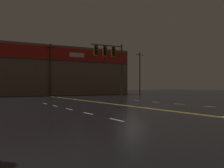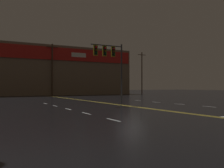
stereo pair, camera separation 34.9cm
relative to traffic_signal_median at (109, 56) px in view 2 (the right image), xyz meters
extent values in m
plane|color=black|center=(0.89, -2.40, -4.60)|extent=(200.00, 200.00, 0.00)
cube|color=gold|center=(0.74, -2.40, -4.60)|extent=(0.12, 60.00, 0.01)
cube|color=gold|center=(1.04, -2.40, -4.60)|extent=(0.12, 60.00, 0.01)
cube|color=silver|center=(-4.85, -9.60, -4.60)|extent=(0.12, 1.40, 0.01)
cube|color=silver|center=(-4.85, -6.00, -4.60)|extent=(0.12, 1.40, 0.01)
cube|color=silver|center=(-4.85, -2.40, -4.60)|extent=(0.12, 1.40, 0.01)
cube|color=silver|center=(-4.85, 1.20, -4.60)|extent=(0.12, 1.40, 0.01)
cube|color=silver|center=(-4.85, 4.80, -4.60)|extent=(0.12, 1.40, 0.01)
cube|color=silver|center=(6.62, -6.00, -4.60)|extent=(0.12, 1.40, 0.01)
cube|color=silver|center=(6.62, -2.40, -4.60)|extent=(0.12, 1.40, 0.01)
cube|color=silver|center=(6.62, 1.20, -4.60)|extent=(0.12, 1.40, 0.01)
cube|color=silver|center=(6.62, 4.80, -4.60)|extent=(0.12, 1.40, 0.01)
cylinder|color=#38383D|center=(1.39, 0.02, -1.66)|extent=(0.14, 0.14, 5.89)
cylinder|color=#38383D|center=(-0.24, 0.02, 1.04)|extent=(3.26, 0.10, 0.10)
cube|color=black|center=(0.45, 0.02, 0.50)|extent=(0.28, 0.24, 0.84)
cube|color=gold|center=(0.45, 0.02, 0.50)|extent=(0.42, 0.08, 0.99)
sphere|color=red|center=(0.45, -0.14, 0.75)|extent=(0.17, 0.17, 0.17)
sphere|color=#543707|center=(0.45, -0.14, 0.50)|extent=(0.17, 0.17, 0.17)
sphere|color=#084513|center=(0.45, -0.14, 0.24)|extent=(0.17, 0.17, 0.17)
cube|color=black|center=(-0.48, 0.02, 0.50)|extent=(0.28, 0.24, 0.84)
cube|color=gold|center=(-0.48, 0.02, 0.50)|extent=(0.42, 0.08, 0.99)
sphere|color=red|center=(-0.48, -0.14, 0.75)|extent=(0.17, 0.17, 0.17)
sphere|color=#543707|center=(-0.48, -0.14, 0.50)|extent=(0.17, 0.17, 0.17)
sphere|color=#084513|center=(-0.48, -0.14, 0.24)|extent=(0.17, 0.17, 0.17)
cube|color=black|center=(-1.41, 0.02, 0.50)|extent=(0.28, 0.24, 0.84)
cube|color=gold|center=(-1.41, 0.02, 0.50)|extent=(0.42, 0.08, 0.99)
sphere|color=red|center=(-1.41, -0.14, 0.75)|extent=(0.17, 0.17, 0.17)
sphere|color=#543707|center=(-1.41, -0.14, 0.50)|extent=(0.17, 0.17, 0.17)
sphere|color=#084513|center=(-1.41, -0.14, 0.24)|extent=(0.17, 0.17, 0.17)
cube|color=#7A6651|center=(0.89, 33.21, 0.47)|extent=(39.04, 10.00, 10.14)
cube|color=red|center=(0.89, 28.11, 3.77)|extent=(38.26, 0.20, 2.54)
cube|color=white|center=(7.72, 28.06, 3.77)|extent=(3.20, 0.16, 0.90)
cylinder|color=#4C3828|center=(2.09, 27.87, 0.51)|extent=(0.26, 0.26, 10.22)
cube|color=#4C3828|center=(2.09, 27.87, 5.01)|extent=(2.20, 0.12, 0.12)
cylinder|color=#4C3828|center=(23.70, 27.87, 0.39)|extent=(0.26, 0.26, 9.98)
cube|color=#4C3828|center=(23.70, 27.87, 4.77)|extent=(2.20, 0.12, 0.12)
camera|label=1|loc=(-11.41, -20.72, -2.89)|focal=40.00mm
camera|label=2|loc=(-11.10, -20.89, -2.89)|focal=40.00mm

